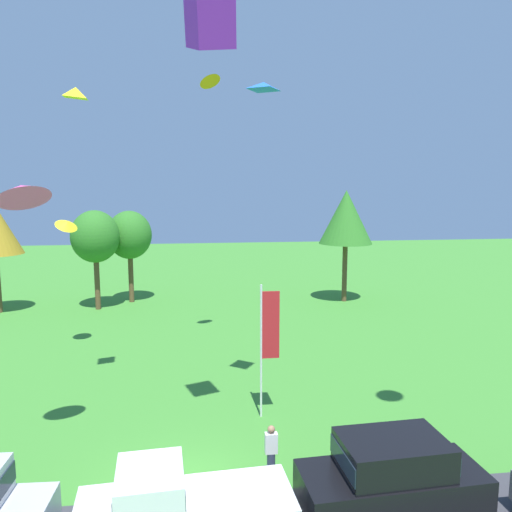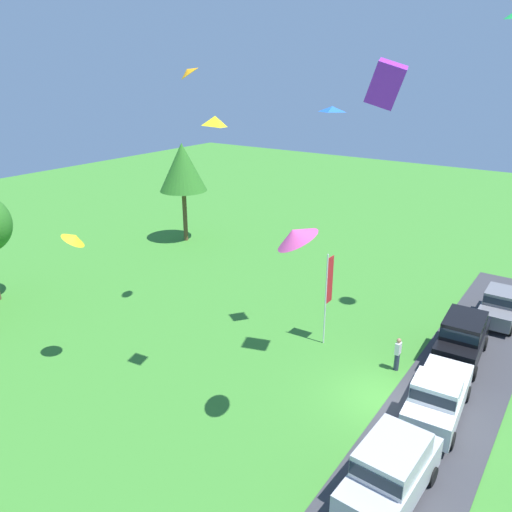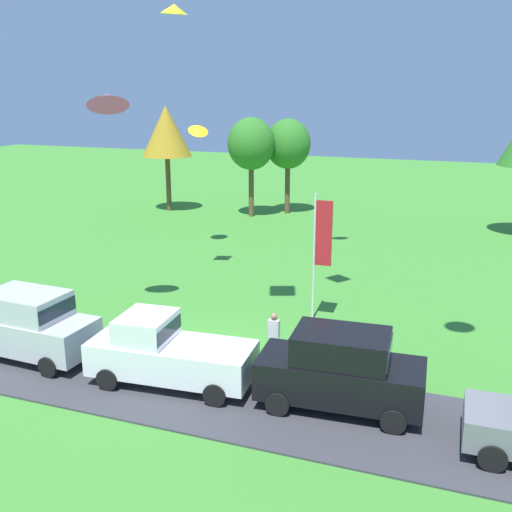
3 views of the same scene
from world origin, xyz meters
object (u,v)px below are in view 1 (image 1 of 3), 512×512
(flag_banner, at_px, (267,334))
(kite_delta_high_left, at_px, (22,192))
(car_suv_far_end, at_px, (392,478))
(kite_delta_near_flag, at_px, (209,79))
(person_beside_suv, at_px, (271,453))
(kite_delta_mid_center, at_px, (67,224))
(kite_diamond_high_right, at_px, (264,86))
(tree_center_back, at_px, (95,237))
(tree_far_right, at_px, (346,217))
(kite_box_topmost, at_px, (210,18))
(kite_diamond_low_drifter, at_px, (76,93))
(car_pickup_by_flagpole, at_px, (178,511))
(tree_far_left, at_px, (130,235))

(flag_banner, bearing_deg, kite_delta_high_left, -162.85)
(flag_banner, bearing_deg, car_suv_far_end, -70.63)
(car_suv_far_end, distance_m, kite_delta_near_flag, 18.76)
(car_suv_far_end, bearing_deg, person_beside_suv, 140.20)
(kite_delta_mid_center, distance_m, kite_diamond_high_right, 12.85)
(tree_center_back, bearing_deg, kite_delta_mid_center, -87.11)
(tree_far_right, height_order, flag_banner, tree_far_right)
(kite_delta_mid_center, xyz_separation_m, kite_diamond_high_right, (8.68, -7.87, 5.27))
(kite_box_topmost, bearing_deg, tree_center_back, 109.55)
(kite_diamond_low_drifter, relative_size, kite_delta_mid_center, 0.84)
(kite_delta_mid_center, bearing_deg, car_suv_far_end, -52.59)
(tree_center_back, height_order, kite_delta_mid_center, kite_delta_mid_center)
(kite_diamond_high_right, bearing_deg, tree_far_right, 64.07)
(car_pickup_by_flagpole, height_order, kite_diamond_low_drifter, kite_diamond_low_drifter)
(kite_diamond_high_right, bearing_deg, person_beside_suv, -94.79)
(car_suv_far_end, bearing_deg, flag_banner, 109.37)
(car_pickup_by_flagpole, bearing_deg, flag_banner, 65.24)
(kite_diamond_low_drifter, xyz_separation_m, kite_delta_mid_center, (-2.13, 6.44, -5.16))
(person_beside_suv, bearing_deg, flag_banner, 83.19)
(tree_far_left, bearing_deg, flag_banner, -69.47)
(person_beside_suv, bearing_deg, kite_delta_near_flag, 96.33)
(car_suv_far_end, distance_m, person_beside_suv, 3.54)
(tree_center_back, relative_size, kite_delta_mid_center, 6.32)
(person_beside_suv, relative_size, kite_delta_mid_center, 1.58)
(car_suv_far_end, distance_m, kite_box_topmost, 12.97)
(tree_far_left, xyz_separation_m, kite_delta_near_flag, (5.48, -11.96, 8.60))
(tree_center_back, distance_m, kite_delta_mid_center, 9.43)
(kite_delta_mid_center, bearing_deg, tree_center_back, 92.89)
(car_pickup_by_flagpole, relative_size, kite_delta_mid_center, 4.73)
(kite_delta_near_flag, bearing_deg, kite_diamond_low_drifter, -130.86)
(kite_diamond_low_drifter, distance_m, kite_box_topmost, 6.65)
(person_beside_suv, xyz_separation_m, tree_far_left, (-6.75, 23.38, 4.03))
(tree_far_right, height_order, kite_delta_mid_center, tree_far_right)
(flag_banner, bearing_deg, tree_center_back, 118.09)
(flag_banner, distance_m, kite_delta_mid_center, 12.47)
(car_pickup_by_flagpole, distance_m, kite_diamond_high_right, 13.16)
(car_pickup_by_flagpole, relative_size, kite_box_topmost, 3.34)
(person_beside_suv, bearing_deg, kite_delta_mid_center, 124.38)
(car_pickup_by_flagpole, height_order, kite_delta_near_flag, kite_delta_near_flag)
(car_pickup_by_flagpole, xyz_separation_m, kite_delta_high_left, (-4.37, 4.37, 7.25))
(kite_delta_near_flag, bearing_deg, kite_box_topmost, -91.70)
(tree_center_back, xyz_separation_m, tree_far_left, (2.04, 1.94, -0.11))
(kite_delta_near_flag, bearing_deg, kite_diamond_high_right, -77.14)
(person_beside_suv, xyz_separation_m, flag_banner, (0.48, 4.06, 2.30))
(car_pickup_by_flagpole, height_order, kite_box_topmost, kite_box_topmost)
(kite_delta_near_flag, relative_size, kite_box_topmost, 0.68)
(tree_far_right, bearing_deg, tree_center_back, -179.17)
(person_beside_suv, height_order, flag_banner, flag_banner)
(kite_delta_high_left, height_order, kite_delta_mid_center, kite_delta_high_left)
(car_suv_far_end, height_order, kite_diamond_high_right, kite_diamond_high_right)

